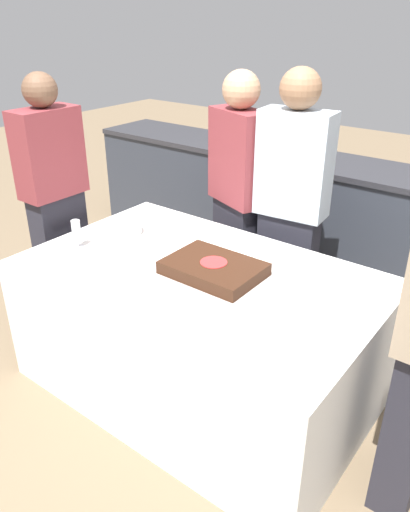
% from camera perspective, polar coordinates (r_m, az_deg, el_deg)
% --- Properties ---
extents(ground_plane, '(14.00, 14.00, 0.00)m').
position_cam_1_polar(ground_plane, '(2.94, -0.65, -14.40)').
color(ground_plane, '#7A664C').
extents(back_counter, '(4.40, 0.58, 0.92)m').
position_cam_1_polar(back_counter, '(3.94, 14.31, 3.84)').
color(back_counter, '#333842').
rests_on(back_counter, ground_plane).
extents(dining_table, '(1.81, 1.14, 0.73)m').
position_cam_1_polar(dining_table, '(2.72, -0.69, -8.58)').
color(dining_table, silver).
rests_on(dining_table, ground_plane).
extents(cake, '(0.51, 0.38, 0.07)m').
position_cam_1_polar(cake, '(2.48, 0.99, -1.47)').
color(cake, '#B7B2AD').
rests_on(cake, dining_table).
extents(plate_stack, '(0.21, 0.21, 0.08)m').
position_cam_1_polar(plate_stack, '(2.97, -9.35, 3.21)').
color(plate_stack, white).
rests_on(plate_stack, dining_table).
extents(wine_glass, '(0.07, 0.07, 0.16)m').
position_cam_1_polar(wine_glass, '(2.82, -14.51, 2.90)').
color(wine_glass, white).
rests_on(wine_glass, dining_table).
extents(side_plate_near_cake, '(0.20, 0.20, 0.00)m').
position_cam_1_polar(side_plate_near_cake, '(2.77, 3.78, 0.97)').
color(side_plate_near_cake, white).
rests_on(side_plate_near_cake, dining_table).
extents(utensil_pile, '(0.17, 0.12, 0.02)m').
position_cam_1_polar(utensil_pile, '(2.24, -7.55, -5.77)').
color(utensil_pile, white).
rests_on(utensil_pile, dining_table).
extents(person_cutting_cake, '(0.43, 0.24, 1.65)m').
position_cam_1_polar(person_cutting_cake, '(3.04, 9.78, 5.62)').
color(person_cutting_cake, '#282833').
rests_on(person_cutting_cake, ground_plane).
extents(person_seated_left, '(0.20, 0.39, 1.61)m').
position_cam_1_polar(person_seated_left, '(3.24, -16.65, 5.70)').
color(person_seated_left, '#282833').
rests_on(person_seated_left, ground_plane).
extents(person_standing_back, '(0.45, 0.33, 1.61)m').
position_cam_1_polar(person_standing_back, '(3.22, 3.79, 6.83)').
color(person_standing_back, '#282833').
rests_on(person_standing_back, ground_plane).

